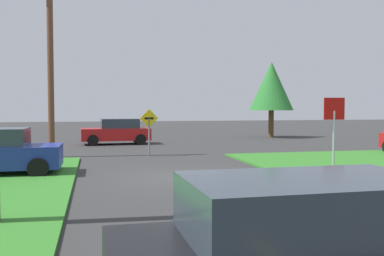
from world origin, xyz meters
name	(u,v)px	position (x,y,z in m)	size (l,w,h in m)	color
ground_plane	(180,177)	(0.00, 0.00, 0.00)	(120.00, 120.00, 0.00)	#333333
stop_sign	(334,123)	(4.56, -1.91, 1.84)	(0.69, 0.07, 2.64)	#9EA0A8
car_approaching_junction	(117,132)	(-1.36, 13.75, 0.81)	(4.35, 2.21, 1.62)	red
car_behind_on_main_road	(324,255)	(-0.48, -10.17, 0.81)	(4.62, 2.00, 1.62)	black
utility_pole_mid	(50,62)	(-4.73, 7.10, 4.46)	(1.80, 0.29, 8.67)	brown
direction_sign	(149,127)	(-0.22, 6.41, 1.41)	(0.89, 0.21, 2.27)	slate
oak_tree_left	(271,86)	(10.74, 17.50, 3.98)	(3.43, 3.43, 5.89)	brown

